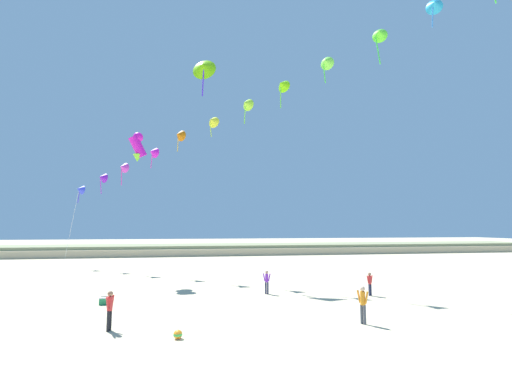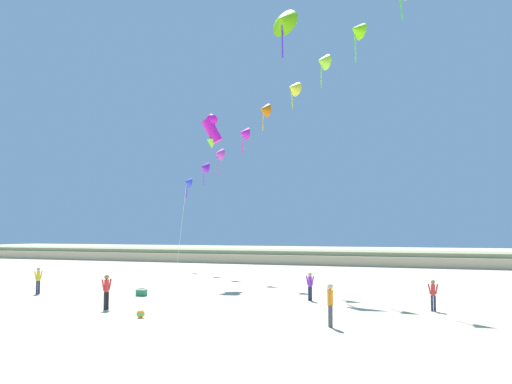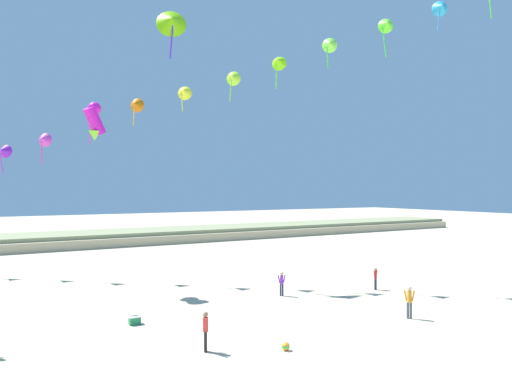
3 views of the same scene
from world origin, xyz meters
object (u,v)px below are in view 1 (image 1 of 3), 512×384
Objects in this scene: person_near_left at (370,282)px; person_mid_center at (363,302)px; beach_cooler at (105,301)px; large_kite_mid_trail at (138,146)px; beach_ball at (178,334)px; person_far_right at (267,280)px; large_kite_low_lead at (203,67)px; person_near_right at (110,308)px.

person_mid_center is at bearing -120.39° from person_near_left.
person_mid_center reaches higher than beach_cooler.
large_kite_mid_trail reaches higher than beach_ball.
beach_cooler is at bearing -171.47° from person_far_right.
beach_cooler is 8.43m from beach_ball.
large_kite_low_lead is at bearing 3.63° from large_kite_mid_trail.
person_near_left is at bearing -42.92° from large_kite_low_lead.
person_mid_center is 3.02× the size of beach_cooler.
beach_cooler is at bearing 179.25° from person_near_left.
person_mid_center is at bearing -25.90° from beach_cooler.
person_near_left is 0.87× the size of person_mid_center.
person_near_left reaches higher than beach_cooler.
person_near_left is at bearing 29.64° from beach_ball.
large_kite_mid_trail is (-16.79, 9.94, 10.93)m from person_near_left.
large_kite_low_lead is 26.11m from beach_ball.
beach_cooler is (-13.05, 6.34, -0.79)m from person_mid_center.
large_kite_mid_trail is at bearing 141.02° from person_far_right.
person_far_right is at bearing -38.98° from large_kite_mid_trail.
person_near_right is 1.10× the size of person_far_right.
person_near_right is 4.73× the size of beach_ball.
person_far_right is 17.02m from large_kite_mid_trail.
person_near_right is 5.74m from beach_cooler.
person_near_right is at bearing -74.13° from beach_cooler.
person_far_right is at bearing -62.62° from large_kite_low_lead.
person_near_left is at bearing -14.51° from person_far_right.
person_far_right is at bearing 39.54° from person_near_right.
person_near_left is 16.65m from beach_cooler.
person_far_right is 0.58× the size of large_kite_mid_trail.
person_far_right is at bearing 111.24° from person_mid_center.
large_kite_low_lead is 9.87m from large_kite_mid_trail.
person_near_left is 4.17× the size of beach_ball.
person_mid_center is at bearing -50.57° from large_kite_mid_trail.
person_near_left is 2.61× the size of beach_cooler.
large_kite_mid_trail is (-10.16, 8.22, 10.90)m from person_far_right.
beach_ball is at bearing -56.95° from beach_cooler.
person_mid_center is (11.49, -0.86, 0.02)m from person_near_right.
person_near_right reaches higher than beach_cooler.
beach_ball is (3.04, -1.59, -0.81)m from person_near_right.
person_mid_center is 4.81× the size of beach_ball.
large_kite_low_lead is 22.75m from beach_cooler.
person_mid_center is 8.41m from person_far_right.
large_kite_low_lead is (-11.08, 10.30, 18.97)m from person_near_left.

